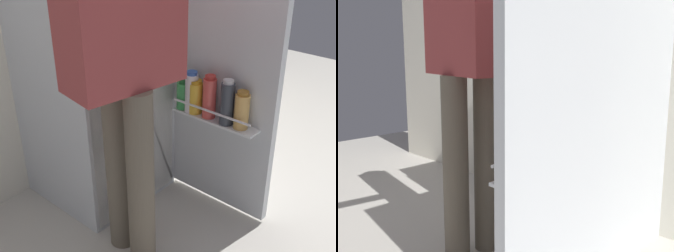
% 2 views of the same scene
% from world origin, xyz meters
% --- Properties ---
extents(ground_plane, '(6.24, 6.24, 0.00)m').
position_xyz_m(ground_plane, '(0.00, 0.00, 0.00)').
color(ground_plane, '#B7B2A8').
extents(refrigerator, '(0.66, 1.20, 1.61)m').
position_xyz_m(refrigerator, '(0.02, 0.50, 0.80)').
color(refrigerator, silver).
rests_on(refrigerator, ground_plane).
extents(person, '(0.58, 0.84, 1.74)m').
position_xyz_m(person, '(-0.25, 0.03, 1.06)').
color(person, '#665B4C').
rests_on(person, ground_plane).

